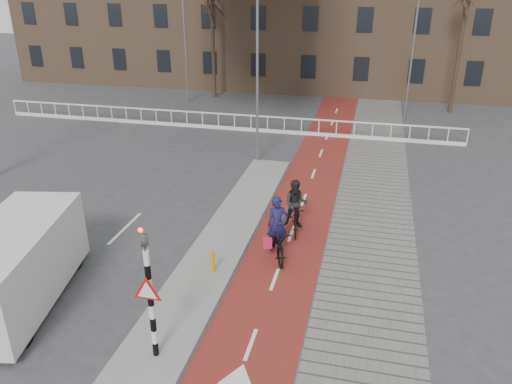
# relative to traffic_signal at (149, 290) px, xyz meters

# --- Properties ---
(ground) EXTENTS (120.00, 120.00, 0.00)m
(ground) POSITION_rel_traffic_signal_xyz_m (0.60, 2.02, -1.99)
(ground) COLOR #38383A
(ground) RESTS_ON ground
(bike_lane) EXTENTS (2.50, 60.00, 0.01)m
(bike_lane) POSITION_rel_traffic_signal_xyz_m (2.10, 12.02, -1.98)
(bike_lane) COLOR maroon
(bike_lane) RESTS_ON ground
(sidewalk) EXTENTS (3.00, 60.00, 0.01)m
(sidewalk) POSITION_rel_traffic_signal_xyz_m (4.90, 12.02, -1.98)
(sidewalk) COLOR slate
(sidewalk) RESTS_ON ground
(curb_island) EXTENTS (1.80, 16.00, 0.12)m
(curb_island) POSITION_rel_traffic_signal_xyz_m (-0.10, 6.02, -1.93)
(curb_island) COLOR gray
(curb_island) RESTS_ON ground
(traffic_signal) EXTENTS (0.80, 0.80, 3.68)m
(traffic_signal) POSITION_rel_traffic_signal_xyz_m (0.00, 0.00, 0.00)
(traffic_signal) COLOR black
(traffic_signal) RESTS_ON curb_island
(bollard) EXTENTS (0.12, 0.12, 0.73)m
(bollard) POSITION_rel_traffic_signal_xyz_m (0.21, 3.80, -1.50)
(bollard) COLOR #CA8C0B
(bollard) RESTS_ON curb_island
(cyclist_near) EXTENTS (1.44, 2.18, 2.12)m
(cyclist_near) POSITION_rel_traffic_signal_xyz_m (1.90, 5.34, -1.27)
(cyclist_near) COLOR black
(cyclist_near) RESTS_ON bike_lane
(cyclist_far) EXTENTS (0.94, 1.91, 1.98)m
(cyclist_far) POSITION_rel_traffic_signal_xyz_m (2.20, 7.20, -1.16)
(cyclist_far) COLOR black
(cyclist_far) RESTS_ON bike_lane
(van) EXTENTS (3.12, 5.55, 2.25)m
(van) POSITION_rel_traffic_signal_xyz_m (-4.64, 1.26, -0.80)
(van) COLOR silver
(van) RESTS_ON ground
(railing) EXTENTS (28.00, 0.10, 0.99)m
(railing) POSITION_rel_traffic_signal_xyz_m (-4.40, 19.02, -1.68)
(railing) COLOR silver
(railing) RESTS_ON ground
(tree_mid) EXTENTS (0.26, 0.26, 7.95)m
(tree_mid) POSITION_rel_traffic_signal_xyz_m (-7.25, 27.11, 1.98)
(tree_mid) COLOR black
(tree_mid) RESTS_ON ground
(tree_right) EXTENTS (0.25, 0.25, 8.23)m
(tree_right) POSITION_rel_traffic_signal_xyz_m (9.53, 26.44, 2.12)
(tree_right) COLOR black
(tree_right) RESTS_ON ground
(streetlight_near) EXTENTS (0.12, 0.12, 8.12)m
(streetlight_near) POSITION_rel_traffic_signal_xyz_m (-0.80, 13.91, 2.07)
(streetlight_near) COLOR slate
(streetlight_near) RESTS_ON ground
(streetlight_left) EXTENTS (0.12, 0.12, 8.92)m
(streetlight_left) POSITION_rel_traffic_signal_xyz_m (-8.65, 25.20, 2.47)
(streetlight_left) COLOR slate
(streetlight_left) RESTS_ON ground
(streetlight_right) EXTENTS (0.12, 0.12, 7.94)m
(streetlight_right) POSITION_rel_traffic_signal_xyz_m (6.49, 23.51, 1.98)
(streetlight_right) COLOR slate
(streetlight_right) RESTS_ON ground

